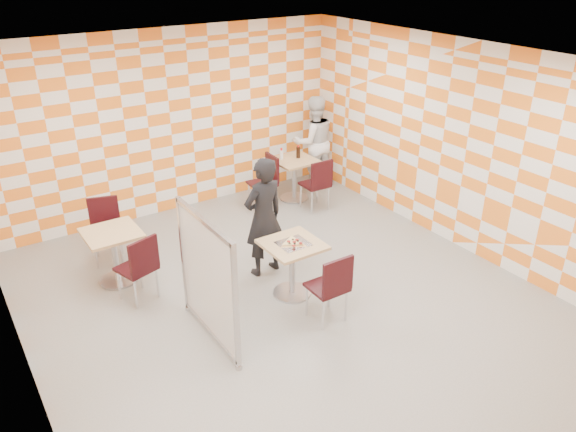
% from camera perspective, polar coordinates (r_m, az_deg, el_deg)
% --- Properties ---
extents(room_shell, '(7.00, 7.00, 7.00)m').
position_cam_1_polar(room_shell, '(6.89, -2.27, 3.46)').
color(room_shell, gray).
rests_on(room_shell, ground).
extents(main_table, '(0.70, 0.70, 0.75)m').
position_cam_1_polar(main_table, '(7.16, 0.45, -4.48)').
color(main_table, tan).
rests_on(main_table, ground).
extents(second_table, '(0.70, 0.70, 0.75)m').
position_cam_1_polar(second_table, '(9.88, 0.64, 4.47)').
color(second_table, tan).
rests_on(second_table, ground).
extents(empty_table, '(0.70, 0.70, 0.75)m').
position_cam_1_polar(empty_table, '(7.77, -17.29, -3.11)').
color(empty_table, tan).
rests_on(empty_table, ground).
extents(chair_main_front, '(0.42, 0.43, 0.92)m').
position_cam_1_polar(chair_main_front, '(6.64, 4.48, -6.89)').
color(chair_main_front, black).
rests_on(chair_main_front, ground).
extents(chair_second_front, '(0.43, 0.44, 0.92)m').
position_cam_1_polar(chair_second_front, '(9.42, 3.07, 3.56)').
color(chair_second_front, black).
rests_on(chair_second_front, ground).
extents(chair_second_side, '(0.45, 0.44, 0.92)m').
position_cam_1_polar(chair_second_side, '(9.57, -2.16, 3.94)').
color(chair_second_side, black).
rests_on(chair_second_side, ground).
extents(chair_empty_near, '(0.53, 0.54, 0.92)m').
position_cam_1_polar(chair_empty_near, '(7.23, -14.81, -4.75)').
color(chair_empty_near, black).
rests_on(chair_empty_near, ground).
extents(chair_empty_far, '(0.53, 0.54, 0.92)m').
position_cam_1_polar(chair_empty_far, '(8.37, -18.06, -0.81)').
color(chair_empty_far, black).
rests_on(chair_empty_far, ground).
extents(partition, '(0.08, 1.38, 1.55)m').
position_cam_1_polar(partition, '(6.30, -8.16, -6.41)').
color(partition, white).
rests_on(partition, ground).
extents(man_dark, '(0.65, 0.46, 1.68)m').
position_cam_1_polar(man_dark, '(7.50, -2.49, -0.13)').
color(man_dark, black).
rests_on(man_dark, ground).
extents(man_white, '(0.94, 0.80, 1.70)m').
position_cam_1_polar(man_white, '(10.40, 2.61, 7.56)').
color(man_white, white).
rests_on(man_white, ground).
extents(pizza_on_foil, '(0.40, 0.40, 0.04)m').
position_cam_1_polar(pizza_on_foil, '(7.02, 0.52, -2.71)').
color(pizza_on_foil, silver).
rests_on(pizza_on_foil, main_table).
extents(sport_bottle, '(0.06, 0.06, 0.20)m').
position_cam_1_polar(sport_bottle, '(9.78, -0.67, 6.30)').
color(sport_bottle, white).
rests_on(sport_bottle, second_table).
extents(soda_bottle, '(0.07, 0.07, 0.23)m').
position_cam_1_polar(soda_bottle, '(9.83, 1.04, 6.50)').
color(soda_bottle, black).
rests_on(soda_bottle, second_table).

